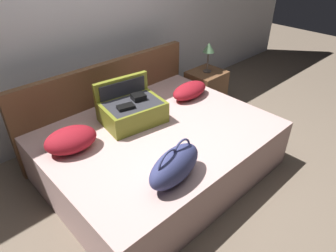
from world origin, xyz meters
TOP-DOWN VIEW (x-y plane):
  - ground_plane at (0.00, 0.00)m, footprint 12.00×12.00m
  - back_wall at (0.00, 1.65)m, footprint 8.00×0.10m
  - bed at (0.00, 0.40)m, footprint 2.04×1.57m
  - headboard at (0.00, 1.23)m, footprint 2.08×0.08m
  - hard_case_large at (-0.08, 0.70)m, footprint 0.61×0.50m
  - duffel_bag at (-0.35, -0.16)m, footprint 0.54×0.30m
  - pillow_near_headboard at (-0.72, 0.69)m, footprint 0.48×0.38m
  - pillow_center_head at (0.68, 0.66)m, footprint 0.48×0.27m
  - nightstand at (1.30, 0.94)m, footprint 0.44×0.40m
  - table_lamp at (1.30, 0.94)m, footprint 0.15×0.15m

SIDE VIEW (x-z plane):
  - ground_plane at x=0.00m, z-range 0.00..0.00m
  - bed at x=0.00m, z-range 0.00..0.48m
  - nightstand at x=1.30m, z-range 0.00..0.52m
  - headboard at x=0.00m, z-range 0.00..0.90m
  - pillow_center_head at x=0.68m, z-range 0.48..0.64m
  - pillow_near_headboard at x=-0.72m, z-range 0.48..0.67m
  - hard_case_large at x=-0.08m, z-range 0.42..0.80m
  - duffel_bag at x=-0.35m, z-range 0.46..0.76m
  - table_lamp at x=1.30m, z-range 0.62..1.00m
  - back_wall at x=0.00m, z-range 0.00..2.60m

